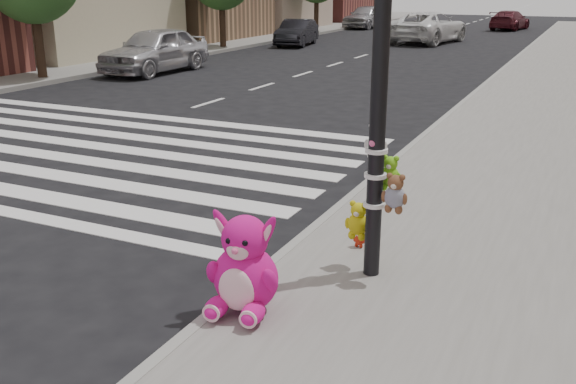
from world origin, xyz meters
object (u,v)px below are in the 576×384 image
Objects in this scene: car_silver_far at (155,50)px; signal_pole at (379,117)px; car_white_near at (428,27)px; pink_bunny at (244,271)px; red_teddy at (359,238)px; car_dark_far at (297,33)px.

signal_pole is at bearing -45.55° from car_silver_far.
car_white_near reaches higher than car_silver_far.
pink_bunny is at bearing -122.78° from signal_pole.
car_white_near is (-5.30, 28.81, 0.24)m from pink_bunny.
car_white_near is (-6.11, 27.56, -1.00)m from signal_pole.
red_teddy is 27.59m from car_white_near.
signal_pole reaches higher than pink_bunny.
car_white_near reaches higher than red_teddy.
red_teddy is at bearing 110.92° from car_white_near.
signal_pole is 17.18m from car_silver_far.
car_dark_far is 0.68× the size of car_white_near.
car_silver_far is at bearing 78.14° from car_white_near.
pink_bunny is 0.25× the size of car_dark_far.
signal_pole is 1.67m from red_teddy.
car_dark_far is 6.86m from car_white_near.
signal_pole is 28.25m from car_white_near.
car_dark_far is at bearing 116.27° from signal_pole.
car_dark_far is at bearing 106.87° from pink_bunny.
car_dark_far is at bearing 121.75° from red_teddy.
car_silver_far is (-11.04, 13.64, 0.24)m from pink_bunny.
car_dark_far is (-11.53, 23.37, -1.15)m from signal_pole.
red_teddy is 25.38m from car_dark_far.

